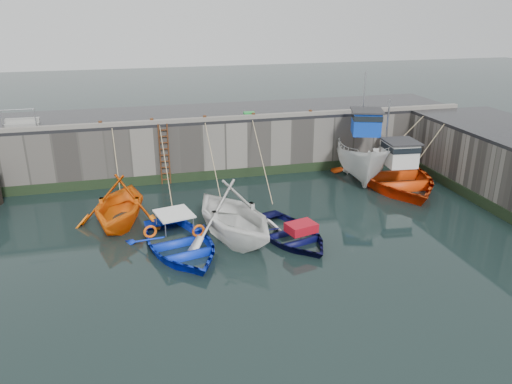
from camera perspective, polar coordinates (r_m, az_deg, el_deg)
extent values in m
plane|color=black|center=(17.89, -1.07, -9.06)|extent=(120.00, 120.00, 0.00)
cube|color=slate|center=(28.80, -6.83, 5.80)|extent=(30.00, 5.00, 3.00)
cube|color=black|center=(28.43, -6.96, 8.87)|extent=(30.00, 5.00, 0.16)
cube|color=slate|center=(26.11, -6.28, 8.23)|extent=(30.00, 0.30, 0.20)
cube|color=black|center=(26.75, -5.97, 1.85)|extent=(30.00, 0.08, 0.50)
cube|color=black|center=(24.98, 25.24, -1.53)|extent=(0.08, 15.00, 0.50)
cylinder|color=#3F1E0F|center=(26.10, -10.90, 4.21)|extent=(0.07, 0.07, 3.20)
cylinder|color=#3F1E0F|center=(26.13, -9.94, 4.29)|extent=(0.07, 0.07, 3.20)
cube|color=#3F1E0F|center=(26.51, -10.23, 1.44)|extent=(0.44, 0.06, 0.05)
cube|color=#3F1E0F|center=(26.40, -10.27, 2.12)|extent=(0.44, 0.06, 0.05)
cube|color=#3F1E0F|center=(26.30, -10.32, 2.80)|extent=(0.44, 0.06, 0.05)
cube|color=#3F1E0F|center=(26.20, -10.36, 3.48)|extent=(0.44, 0.06, 0.05)
cube|color=#3F1E0F|center=(26.11, -10.41, 4.17)|extent=(0.44, 0.06, 0.05)
cube|color=#3F1E0F|center=(26.01, -10.46, 4.87)|extent=(0.44, 0.06, 0.05)
cube|color=#3F1E0F|center=(25.93, -10.51, 5.57)|extent=(0.44, 0.06, 0.05)
cube|color=#3F1E0F|center=(25.84, -10.55, 6.27)|extent=(0.44, 0.06, 0.05)
cube|color=#3F1E0F|center=(25.76, -10.60, 6.98)|extent=(0.44, 0.06, 0.05)
imported|color=orange|center=(22.32, -15.14, -3.46)|extent=(4.94, 5.40, 2.42)
imported|color=#0D2FCD|center=(19.53, -8.65, -6.58)|extent=(4.70, 5.79, 1.06)
imported|color=white|center=(20.25, -2.59, -5.31)|extent=(5.87, 6.32, 2.73)
imported|color=#090A3A|center=(20.28, 3.85, -5.29)|extent=(4.22, 5.13, 0.92)
imported|color=silver|center=(27.92, 12.03, 4.03)|extent=(4.97, 7.72, 2.79)
cube|color=#0B36B2|center=(26.84, 12.48, 7.73)|extent=(1.82, 1.88, 1.20)
cube|color=black|center=(26.77, 12.54, 8.46)|extent=(1.90, 1.96, 0.28)
cube|color=#262628|center=(26.71, 12.59, 9.07)|extent=(2.07, 2.14, 0.08)
cylinder|color=#A5A8AD|center=(28.42, 12.21, 10.33)|extent=(0.08, 0.08, 3.00)
imported|color=red|center=(27.06, 15.31, 1.81)|extent=(5.96, 7.90, 1.55)
cube|color=silver|center=(26.14, 16.12, 4.22)|extent=(1.53, 1.62, 1.20)
cube|color=black|center=(26.04, 16.20, 4.96)|extent=(1.59, 1.68, 0.28)
cube|color=#262628|center=(25.97, 16.26, 5.57)|extent=(1.74, 1.83, 0.08)
cylinder|color=#A5A8AD|center=(27.49, 14.76, 7.10)|extent=(0.08, 0.08, 3.00)
cube|color=green|center=(26.96, -0.79, 8.84)|extent=(0.59, 0.41, 0.28)
cylinder|color=#A5A8AD|center=(26.91, -27.07, 7.33)|extent=(0.05, 0.05, 1.00)
cylinder|color=#A5A8AD|center=(26.62, -23.91, 7.70)|extent=(0.05, 0.05, 1.00)
cylinder|color=#A5A8AD|center=(26.67, -25.65, 8.47)|extent=(1.50, 0.05, 0.05)
cube|color=gray|center=(27.32, -25.19, 6.92)|extent=(1.60, 0.35, 0.18)
cube|color=gray|center=(27.62, -25.13, 7.45)|extent=(1.60, 0.35, 0.18)
cylinder|color=#3F1E0F|center=(26.01, -17.37, 7.45)|extent=(0.18, 0.18, 0.28)
cylinder|color=#3F1E0F|center=(25.99, -11.83, 7.95)|extent=(0.18, 0.18, 0.28)
cylinder|color=#3F1E0F|center=(26.23, -5.88, 8.40)|extent=(0.18, 0.18, 0.28)
cylinder|color=#3F1E0F|center=(26.72, -0.30, 8.74)|extent=(0.18, 0.18, 0.28)
cylinder|color=#3F1E0F|center=(27.65, 6.23, 9.03)|extent=(0.18, 0.18, 0.28)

